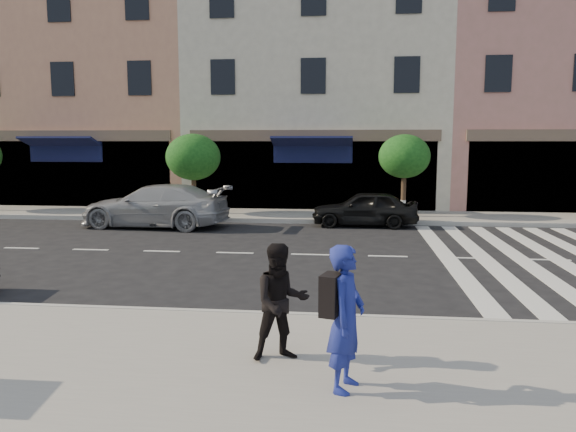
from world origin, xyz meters
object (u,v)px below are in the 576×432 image
(photographer, at_px, (346,318))
(walker, at_px, (281,302))
(car_far_left, at_px, (155,206))
(car_far_mid, at_px, (365,208))

(photographer, relative_size, walker, 1.10)
(car_far_left, xyz_separation_m, car_far_mid, (7.16, 0.97, -0.11))
(walker, relative_size, car_far_mid, 0.42)
(walker, bearing_deg, car_far_left, 95.82)
(walker, bearing_deg, photographer, -63.98)
(walker, bearing_deg, car_far_mid, 62.97)
(photographer, xyz_separation_m, car_far_mid, (0.56, 13.32, -0.36))
(photographer, xyz_separation_m, car_far_left, (-6.60, 12.35, -0.25))
(photographer, height_order, car_far_mid, photographer)
(photographer, bearing_deg, car_far_mid, 14.16)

